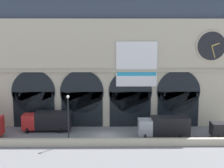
% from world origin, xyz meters
% --- Properties ---
extents(ground_plane, '(200.00, 200.00, 0.00)m').
position_xyz_m(ground_plane, '(0.00, 0.00, 0.00)').
color(ground_plane, slate).
extents(quay_parapet_wall, '(90.00, 0.70, 1.00)m').
position_xyz_m(quay_parapet_wall, '(0.00, -4.30, 0.50)').
color(quay_parapet_wall, beige).
rests_on(quay_parapet_wall, ground).
extents(station_building, '(41.13, 5.33, 21.30)m').
position_xyz_m(station_building, '(0.04, 7.45, 10.36)').
color(station_building, beige).
rests_on(station_building, ground).
extents(box_truck_midwest, '(7.50, 2.91, 3.12)m').
position_xyz_m(box_truck_midwest, '(-9.20, 2.52, 1.70)').
color(box_truck_midwest, red).
rests_on(box_truck_midwest, ground).
extents(box_truck_mideast, '(7.50, 2.91, 3.12)m').
position_xyz_m(box_truck_mideast, '(8.65, -0.75, 1.70)').
color(box_truck_mideast, '#ADB2B7').
rests_on(box_truck_mideast, ground).
extents(street_lamp_quayside, '(0.44, 0.44, 6.90)m').
position_xyz_m(street_lamp_quayside, '(-5.15, -3.50, 4.41)').
color(street_lamp_quayside, black).
rests_on(street_lamp_quayside, ground).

